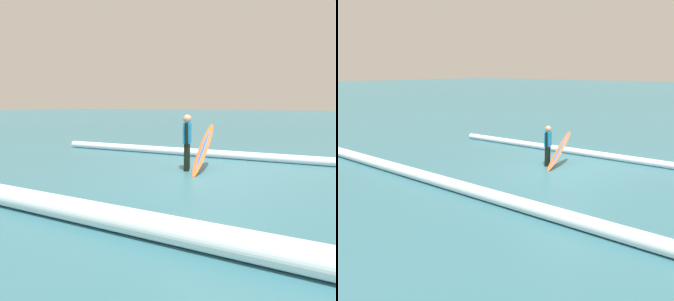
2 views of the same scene
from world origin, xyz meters
TOP-DOWN VIEW (x-y plane):
  - ground_plane at (0.00, 0.00)m, footprint 196.27×196.27m
  - surfer at (0.83, -0.21)m, footprint 0.30×0.55m
  - surfboard at (0.42, -0.36)m, footprint 0.42×1.77m
  - wave_crest_foreground at (-1.96, -2.56)m, footprint 17.66×0.82m
  - wave_crest_midground at (0.23, 4.01)m, footprint 21.53×0.49m

SIDE VIEW (x-z plane):
  - ground_plane at x=0.00m, z-range 0.00..0.00m
  - wave_crest_foreground at x=-1.96m, z-range 0.00..0.26m
  - wave_crest_midground at x=0.23m, z-range 0.00..0.35m
  - surfboard at x=0.42m, z-range -0.01..1.18m
  - surfer at x=0.83m, z-range 0.09..1.56m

